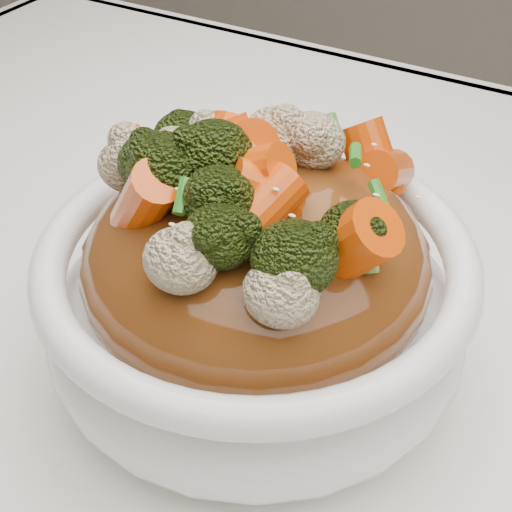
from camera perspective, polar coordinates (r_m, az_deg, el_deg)
The scene contains 8 objects.
tablecloth at distance 0.46m, azimuth 6.90°, elevation -8.90°, with size 1.20×0.80×0.04m, color white.
bowl at distance 0.40m, azimuth 0.00°, elevation -3.91°, with size 0.23×0.23×0.09m, color white, non-canonical shape.
sauce_base at distance 0.38m, azimuth 0.00°, elevation -0.38°, with size 0.19×0.19×0.10m, color #613010.
carrots at distance 0.34m, azimuth 0.00°, elevation 8.41°, with size 0.19×0.19×0.05m, color #D54506, non-canonical shape.
broccoli at distance 0.34m, azimuth 0.00°, elevation 8.25°, with size 0.19×0.19×0.05m, color black, non-canonical shape.
cauliflower at distance 0.34m, azimuth 0.00°, elevation 7.94°, with size 0.19×0.19×0.04m, color beige, non-canonical shape.
scallions at distance 0.34m, azimuth 0.00°, elevation 8.56°, with size 0.14×0.14×0.02m, color #25701A, non-canonical shape.
sesame_seeds at distance 0.34m, azimuth 0.00°, elevation 8.56°, with size 0.17×0.17×0.01m, color beige, non-canonical shape.
Camera 1 is at (0.10, -0.29, 1.07)m, focal length 50.00 mm.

